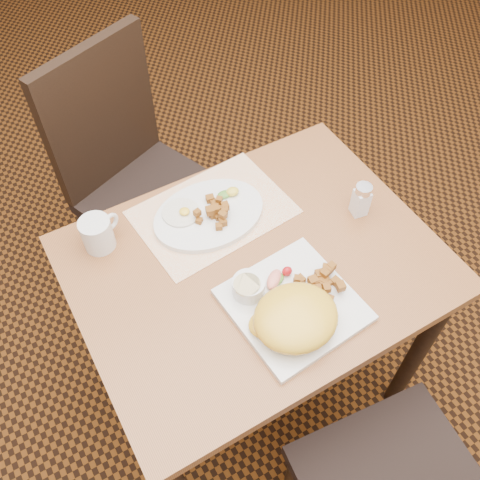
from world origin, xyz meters
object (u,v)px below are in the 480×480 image
(plate_oval, at_px, (209,215))
(chair_far, at_px, (134,171))
(coffee_mug, at_px, (98,233))
(table, at_px, (255,285))
(salt_shaker, at_px, (361,199))
(plate_square, at_px, (293,305))

(plate_oval, bearing_deg, chair_far, 96.21)
(plate_oval, xyz_separation_m, coffee_mug, (-0.28, 0.06, 0.03))
(plate_oval, bearing_deg, coffee_mug, 168.18)
(table, distance_m, chair_far, 0.67)
(chair_far, xyz_separation_m, coffee_mug, (-0.23, -0.41, 0.26))
(plate_oval, distance_m, salt_shaker, 0.40)
(table, xyz_separation_m, coffee_mug, (-0.32, 0.25, 0.15))
(plate_square, bearing_deg, table, 92.59)
(table, relative_size, chair_far, 0.93)
(table, distance_m, plate_oval, 0.23)
(plate_oval, relative_size, salt_shaker, 3.05)
(chair_far, bearing_deg, plate_square, 75.17)
(plate_oval, bearing_deg, salt_shaker, -27.46)
(table, xyz_separation_m, salt_shaker, (0.32, 0.00, 0.16))
(plate_square, distance_m, coffee_mug, 0.52)
(salt_shaker, height_order, coffee_mug, salt_shaker)
(plate_square, height_order, plate_oval, plate_oval)
(plate_oval, relative_size, coffee_mug, 2.82)
(chair_far, height_order, coffee_mug, chair_far)
(table, relative_size, plate_oval, 2.96)
(plate_square, bearing_deg, salt_shaker, 26.60)
(table, height_order, salt_shaker, salt_shaker)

